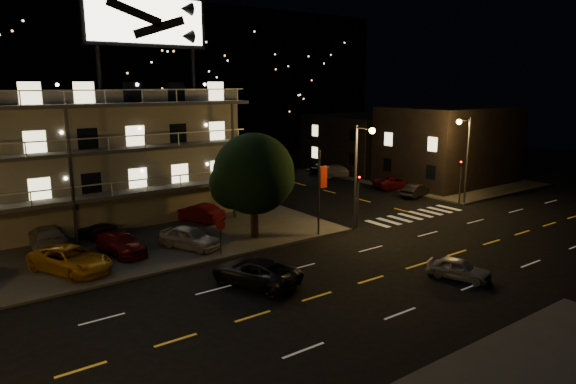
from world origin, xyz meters
TOP-DOWN VIEW (x-y plane):
  - ground at (0.00, 0.00)m, footprint 140.00×140.00m
  - curb_nw at (-14.00, 20.00)m, footprint 44.00×24.00m
  - curb_ne at (30.00, 20.00)m, footprint 16.00×24.00m
  - motel at (-9.94, 23.88)m, footprint 28.00×13.80m
  - side_bldg_front at (29.99, 16.00)m, footprint 14.06×10.00m
  - side_bldg_back at (29.99, 28.00)m, footprint 14.06×12.00m
  - hill_backdrop at (-5.94, 68.78)m, footprint 120.00×25.00m
  - streetlight_nc at (8.50, 7.94)m, footprint 0.44×1.92m
  - streetlight_ne at (22.14, 8.30)m, footprint 1.92×0.44m
  - signal_nw at (9.00, 8.50)m, footprint 0.20×0.27m
  - signal_ne at (22.00, 8.50)m, footprint 0.27×0.20m
  - banner_north at (5.09, 8.40)m, footprint 0.83×0.16m
  - stop_sign at (-3.00, 8.57)m, footprint 0.91×0.11m
  - tree at (0.76, 10.55)m, footprint 5.99×5.77m
  - lot_car_2 at (-11.63, 11.12)m, footprint 4.52×5.94m
  - lot_car_3 at (-8.15, 12.71)m, footprint 2.43×4.86m
  - lot_car_4 at (-4.04, 10.98)m, footprint 3.45×4.74m
  - lot_car_7 at (-11.79, 16.89)m, footprint 2.30×5.29m
  - lot_car_8 at (-8.45, 16.40)m, footprint 2.95×4.07m
  - lot_car_9 at (-0.50, 16.87)m, footprint 3.06×4.63m
  - side_car_0 at (21.33, 13.08)m, footprint 4.16×2.25m
  - side_car_1 at (22.75, 16.92)m, footprint 5.32×3.43m
  - side_car_2 at (22.50, 25.83)m, footprint 5.38×3.92m
  - side_car_3 at (22.83, 29.37)m, footprint 3.96×2.38m
  - road_car_east at (6.21, -2.84)m, footprint 2.58×3.85m
  - road_car_west at (-3.72, 3.34)m, footprint 4.12×5.80m

SIDE VIEW (x-z plane):
  - ground at x=0.00m, z-range 0.00..0.00m
  - curb_nw at x=-14.00m, z-range 0.00..0.15m
  - curb_ne at x=30.00m, z-range 0.00..0.15m
  - road_car_east at x=6.21m, z-range 0.00..1.22m
  - side_car_3 at x=22.83m, z-range 0.00..1.26m
  - side_car_0 at x=21.33m, z-range 0.00..1.30m
  - side_car_1 at x=22.75m, z-range 0.00..1.36m
  - side_car_2 at x=22.50m, z-range 0.00..1.45m
  - road_car_west at x=-3.72m, z-range 0.00..1.47m
  - lot_car_8 at x=-8.45m, z-range 0.15..1.44m
  - lot_car_3 at x=-8.15m, z-range 0.15..1.50m
  - lot_car_9 at x=-0.50m, z-range 0.15..1.59m
  - lot_car_4 at x=-4.04m, z-range 0.15..1.65m
  - lot_car_2 at x=-11.63m, z-range 0.15..1.65m
  - lot_car_7 at x=-11.79m, z-range 0.15..1.67m
  - stop_sign at x=-3.00m, z-range 0.41..3.01m
  - signal_nw at x=9.00m, z-range 0.27..4.87m
  - signal_ne at x=22.00m, z-range 0.27..4.87m
  - banner_north at x=5.09m, z-range 0.23..6.63m
  - side_bldg_back at x=29.99m, z-range 0.00..7.00m
  - side_bldg_front at x=29.99m, z-range 0.00..8.50m
  - tree at x=0.76m, z-range 0.86..8.41m
  - streetlight_nc at x=8.50m, z-range 0.96..8.96m
  - streetlight_ne at x=22.14m, z-range 0.96..8.96m
  - motel at x=-9.94m, z-range -3.71..14.39m
  - hill_backdrop at x=-5.94m, z-range -0.45..23.55m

